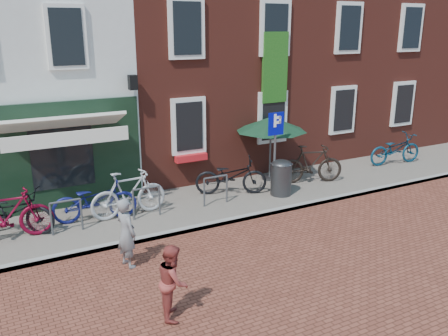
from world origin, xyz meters
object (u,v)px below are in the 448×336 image
litter_bin (281,176)px  bicycle_6 (395,149)px  bicycle_1 (7,215)px  bicycle_3 (129,194)px  bicycle_2 (95,200)px  bicycle_5 (311,164)px  bicycle_4 (231,176)px  bicycle_0 (12,211)px  woman (126,233)px  boy (173,281)px  parasol (271,121)px  parking_sign (275,139)px

litter_bin → bicycle_6: size_ratio=0.54×
bicycle_1 → bicycle_3: bearing=-83.6°
bicycle_2 → bicycle_3: size_ratio=1.03×
bicycle_5 → bicycle_6: size_ratio=0.97×
bicycle_2 → bicycle_4: 4.01m
litter_bin → bicycle_0: 7.23m
woman → bicycle_3: 2.55m
boy → bicycle_6: (10.50, 4.80, -0.02)m
parasol → bicycle_1: 8.01m
boy → bicycle_1: size_ratio=0.66×
woman → bicycle_3: (0.79, 2.42, -0.04)m
boy → bicycle_4: size_ratio=0.64×
litter_bin → bicycle_4: (-1.26, 0.75, -0.03)m
litter_bin → boy: size_ratio=0.84×
bicycle_4 → bicycle_1: bearing=117.9°
boy → parasol: bearing=-24.4°
bicycle_2 → bicycle_1: bearing=105.1°
parasol → bicycle_3: size_ratio=1.13×
parking_sign → bicycle_6: (5.58, 0.58, -1.11)m
bicycle_0 → bicycle_2: size_ratio=1.00×
bicycle_1 → bicycle_2: (2.05, 0.21, -0.06)m
parking_sign → boy: size_ratio=1.81×
boy → bicycle_3: bearing=13.5°
litter_bin → bicycle_0: litter_bin is taller
bicycle_4 → bicycle_6: (6.71, 0.01, 0.00)m
bicycle_4 → bicycle_6: same height
parasol → bicycle_0: size_ratio=1.09×
bicycle_2 → bicycle_3: bicycle_3 is taller
bicycle_5 → bicycle_4: bearing=103.7°
boy → bicycle_1: bearing=48.4°
parking_sign → bicycle_1: size_ratio=1.19×
litter_bin → woman: 5.55m
bicycle_0 → litter_bin: bearing=-62.6°
bicycle_3 → bicycle_4: (3.16, 0.24, -0.06)m
parasol → bicycle_6: 5.15m
boy → bicycle_4: (3.78, 4.79, -0.02)m
boy → bicycle_2: (-0.23, 4.66, -0.02)m
bicycle_1 → bicycle_2: bearing=-79.6°
bicycle_5 → bicycle_1: bearing=109.8°
parasol → boy: 7.89m
boy → bicycle_0: size_ratio=0.64×
bicycle_2 → bicycle_4: same height
parasol → woman: (-5.74, -3.30, -1.25)m
bicycle_0 → woman: bearing=-110.1°
parking_sign → litter_bin: bearing=-56.4°
bicycle_2 → bicycle_4: (4.01, 0.12, 0.00)m
bicycle_3 → bicycle_0: bearing=80.8°
woman → bicycle_1: woman is taller
bicycle_4 → bicycle_2: bearing=116.5°
bicycle_5 → litter_bin: bearing=127.5°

